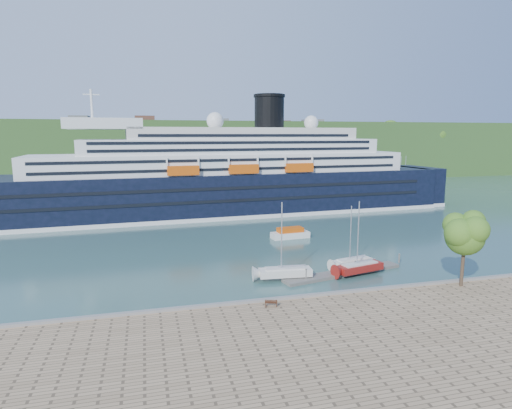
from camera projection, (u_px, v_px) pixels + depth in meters
name	position (u px, v px, depth m)	size (l,w,h in m)	color
ground	(339.00, 301.00, 48.57)	(400.00, 400.00, 0.00)	#2C4E4A
far_hillside	(193.00, 150.00, 185.10)	(400.00, 50.00, 24.00)	#325020
quay_coping	(340.00, 292.00, 48.19)	(220.00, 0.50, 0.30)	slate
cruise_ship	(216.00, 154.00, 99.86)	(125.93, 18.34, 28.28)	black
park_bench	(271.00, 302.00, 44.58)	(1.34, 0.55, 0.86)	#3F2112
promenade_tree	(464.00, 246.00, 49.91)	(5.94, 5.94, 9.84)	#37661B
floating_pontoon	(343.00, 273.00, 57.96)	(18.16, 2.22, 0.40)	slate
sailboat_white_near	(286.00, 243.00, 55.04)	(7.59, 2.11, 9.81)	silver
sailboat_red	(361.00, 240.00, 57.14)	(7.44, 2.07, 9.61)	maroon
sailboat_white_far	(353.00, 239.00, 59.99)	(6.65, 1.85, 8.59)	silver
tender_launch	(290.00, 233.00, 78.21)	(7.09, 2.42, 1.96)	#CF4E0C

